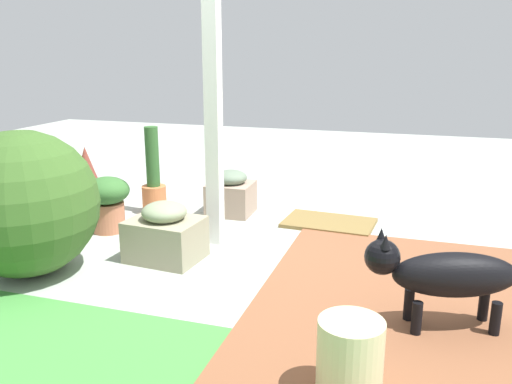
{
  "coord_description": "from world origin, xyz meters",
  "views": [
    {
      "loc": [
        -0.99,
        3.28,
        1.38
      ],
      "look_at": [
        0.07,
        -0.09,
        0.43
      ],
      "focal_mm": 37.06,
      "sensor_mm": 36.0,
      "label": 1
    }
  ],
  "objects_px": {
    "stone_planter_mid": "(165,234)",
    "porch_pillar": "(213,72)",
    "terracotta_pot_tall": "(154,183)",
    "doormat": "(329,223)",
    "terracotta_pot_broad": "(107,200)",
    "terracotta_pot_spiky": "(87,181)",
    "round_shrub": "(24,204)",
    "ceramic_urn": "(350,360)",
    "stone_planter_nearest": "(231,194)",
    "dog": "(444,274)"
  },
  "relations": [
    {
      "from": "stone_planter_mid",
      "to": "porch_pillar",
      "type": "bearing_deg",
      "value": -115.96
    },
    {
      "from": "terracotta_pot_tall",
      "to": "doormat",
      "type": "bearing_deg",
      "value": -175.01
    },
    {
      "from": "terracotta_pot_broad",
      "to": "terracotta_pot_spiky",
      "type": "xyz_separation_m",
      "value": [
        0.48,
        -0.44,
        0.02
      ]
    },
    {
      "from": "terracotta_pot_tall",
      "to": "round_shrub",
      "type": "bearing_deg",
      "value": 84.42
    },
    {
      "from": "stone_planter_mid",
      "to": "terracotta_pot_spiky",
      "type": "xyz_separation_m",
      "value": [
        1.18,
        -0.83,
        0.09
      ]
    },
    {
      "from": "terracotta_pot_spiky",
      "to": "doormat",
      "type": "xyz_separation_m",
      "value": [
        -2.11,
        -0.24,
        -0.26
      ]
    },
    {
      "from": "terracotta_pot_tall",
      "to": "ceramic_urn",
      "type": "bearing_deg",
      "value": 133.77
    },
    {
      "from": "terracotta_pot_spiky",
      "to": "terracotta_pot_tall",
      "type": "bearing_deg",
      "value": -169.77
    },
    {
      "from": "stone_planter_nearest",
      "to": "terracotta_pot_broad",
      "type": "xyz_separation_m",
      "value": [
        0.76,
        0.72,
        0.08
      ]
    },
    {
      "from": "round_shrub",
      "to": "terracotta_pot_tall",
      "type": "relative_size",
      "value": 1.21
    },
    {
      "from": "round_shrub",
      "to": "terracotta_pot_broad",
      "type": "relative_size",
      "value": 2.11
    },
    {
      "from": "ceramic_urn",
      "to": "round_shrub",
      "type": "bearing_deg",
      "value": -17.39
    },
    {
      "from": "porch_pillar",
      "to": "doormat",
      "type": "relative_size",
      "value": 3.43
    },
    {
      "from": "porch_pillar",
      "to": "ceramic_urn",
      "type": "height_order",
      "value": "porch_pillar"
    },
    {
      "from": "stone_planter_nearest",
      "to": "doormat",
      "type": "height_order",
      "value": "stone_planter_nearest"
    },
    {
      "from": "porch_pillar",
      "to": "stone_planter_mid",
      "type": "height_order",
      "value": "porch_pillar"
    },
    {
      "from": "terracotta_pot_spiky",
      "to": "porch_pillar",
      "type": "bearing_deg",
      "value": 163.19
    },
    {
      "from": "porch_pillar",
      "to": "terracotta_pot_tall",
      "type": "relative_size",
      "value": 3.26
    },
    {
      "from": "terracotta_pot_tall",
      "to": "dog",
      "type": "height_order",
      "value": "terracotta_pot_tall"
    },
    {
      "from": "round_shrub",
      "to": "dog",
      "type": "relative_size",
      "value": 1.2
    },
    {
      "from": "porch_pillar",
      "to": "terracotta_pot_spiky",
      "type": "xyz_separation_m",
      "value": [
        1.38,
        -0.42,
        -0.96
      ]
    },
    {
      "from": "ceramic_urn",
      "to": "terracotta_pot_broad",
      "type": "bearing_deg",
      "value": -36.01
    },
    {
      "from": "stone_planter_mid",
      "to": "round_shrub",
      "type": "relative_size",
      "value": 0.55
    },
    {
      "from": "stone_planter_mid",
      "to": "ceramic_urn",
      "type": "xyz_separation_m",
      "value": [
        -1.39,
        1.13,
        -0.01
      ]
    },
    {
      "from": "stone_planter_mid",
      "to": "doormat",
      "type": "relative_size",
      "value": 0.7
    },
    {
      "from": "dog",
      "to": "ceramic_urn",
      "type": "bearing_deg",
      "value": 62.31
    },
    {
      "from": "stone_planter_nearest",
      "to": "terracotta_pot_tall",
      "type": "xyz_separation_m",
      "value": [
        0.65,
        0.18,
        0.09
      ]
    },
    {
      "from": "terracotta_pot_broad",
      "to": "dog",
      "type": "xyz_separation_m",
      "value": [
        -2.45,
        0.82,
        0.05
      ]
    },
    {
      "from": "stone_planter_mid",
      "to": "ceramic_urn",
      "type": "bearing_deg",
      "value": 141.01
    },
    {
      "from": "stone_planter_mid",
      "to": "dog",
      "type": "height_order",
      "value": "dog"
    },
    {
      "from": "terracotta_pot_tall",
      "to": "dog",
      "type": "distance_m",
      "value": 2.71
    },
    {
      "from": "terracotta_pot_tall",
      "to": "ceramic_urn",
      "type": "relative_size",
      "value": 2.18
    },
    {
      "from": "stone_planter_mid",
      "to": "ceramic_urn",
      "type": "height_order",
      "value": "stone_planter_mid"
    },
    {
      "from": "dog",
      "to": "doormat",
      "type": "height_order",
      "value": "dog"
    },
    {
      "from": "terracotta_pot_tall",
      "to": "ceramic_urn",
      "type": "distance_m",
      "value": 2.86
    },
    {
      "from": "stone_planter_mid",
      "to": "round_shrub",
      "type": "bearing_deg",
      "value": 32.92
    },
    {
      "from": "stone_planter_mid",
      "to": "dog",
      "type": "distance_m",
      "value": 1.81
    },
    {
      "from": "dog",
      "to": "terracotta_pot_spiky",
      "type": "bearing_deg",
      "value": -23.28
    },
    {
      "from": "porch_pillar",
      "to": "terracotta_pot_broad",
      "type": "xyz_separation_m",
      "value": [
        0.9,
        0.02,
        -0.98
      ]
    },
    {
      "from": "stone_planter_nearest",
      "to": "doormat",
      "type": "relative_size",
      "value": 0.54
    },
    {
      "from": "terracotta_pot_spiky",
      "to": "ceramic_urn",
      "type": "height_order",
      "value": "terracotta_pot_spiky"
    },
    {
      "from": "stone_planter_nearest",
      "to": "terracotta_pot_tall",
      "type": "distance_m",
      "value": 0.68
    },
    {
      "from": "ceramic_urn",
      "to": "porch_pillar",
      "type": "bearing_deg",
      "value": -52.23
    },
    {
      "from": "stone_planter_mid",
      "to": "terracotta_pot_broad",
      "type": "bearing_deg",
      "value": -29.3
    },
    {
      "from": "terracotta_pot_broad",
      "to": "dog",
      "type": "height_order",
      "value": "dog"
    },
    {
      "from": "dog",
      "to": "ceramic_urn",
      "type": "distance_m",
      "value": 0.79
    },
    {
      "from": "porch_pillar",
      "to": "terracotta_pot_tall",
      "type": "xyz_separation_m",
      "value": [
        0.78,
        -0.52,
        -0.96
      ]
    },
    {
      "from": "porch_pillar",
      "to": "stone_planter_nearest",
      "type": "xyz_separation_m",
      "value": [
        0.14,
        -0.7,
        -1.06
      ]
    },
    {
      "from": "porch_pillar",
      "to": "dog",
      "type": "bearing_deg",
      "value": 151.47
    },
    {
      "from": "terracotta_pot_spiky",
      "to": "dog",
      "type": "relative_size",
      "value": 0.75
    }
  ]
}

